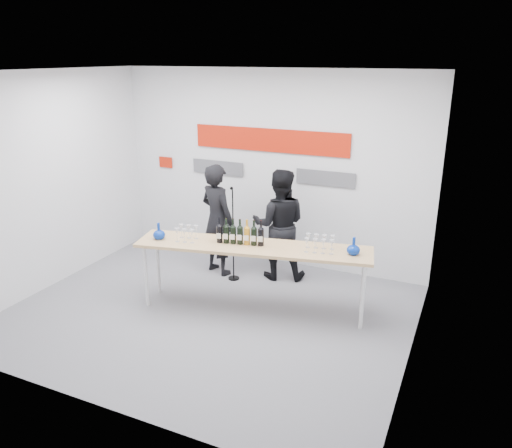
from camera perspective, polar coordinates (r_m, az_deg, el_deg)
name	(u,v)px	position (r m, az deg, el deg)	size (l,w,h in m)	color
ground	(209,313)	(6.59, -5.39, -10.13)	(5.00, 5.00, 0.00)	slate
back_wall	(270,169)	(7.75, 1.60, 6.30)	(5.00, 0.04, 3.00)	silver
signage	(266,149)	(7.68, 1.15, 8.52)	(3.38, 0.02, 0.79)	#B81B07
tasting_table	(253,250)	(6.31, -0.37, -3.03)	(3.04, 1.20, 0.90)	tan
wine_bottles	(240,232)	(6.28, -1.84, -0.88)	(0.62, 0.20, 0.33)	black
decanter_left	(159,231)	(6.60, -11.05, -0.78)	(0.16, 0.16, 0.21)	#072C92
decanter_right	(354,246)	(6.09, 11.10, -2.47)	(0.16, 0.16, 0.21)	#072C92
glasses_left	(187,233)	(6.49, -7.93, -1.08)	(0.29, 0.26, 0.18)	silver
glasses_right	(320,244)	(6.14, 7.27, -2.25)	(0.39, 0.28, 0.18)	silver
presenter_left	(217,220)	(7.46, -4.45, 0.50)	(0.61, 0.40, 1.69)	black
presenter_right	(279,225)	(7.28, 2.68, -0.06)	(0.80, 0.62, 1.65)	black
mic_stand	(233,252)	(7.33, -2.61, -3.20)	(0.17, 0.17, 1.43)	black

